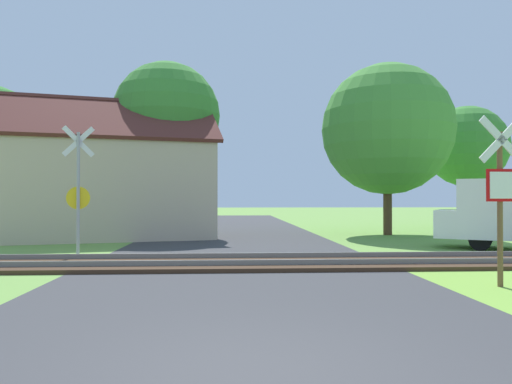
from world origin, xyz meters
TOP-DOWN VIEW (x-y plane):
  - ground_plane at (0.00, 0.00)m, footprint 160.00×160.00m
  - road_asphalt at (0.00, 2.00)m, footprint 7.46×80.00m
  - rail_track at (0.00, 7.65)m, footprint 60.00×2.60m
  - stop_sign_near at (4.79, 4.40)m, footprint 0.88×0.15m
  - crossing_sign_far at (-4.43, 9.67)m, footprint 0.85×0.28m
  - house at (-5.18, 16.35)m, footprint 9.56×7.32m
  - tree_far at (12.87, 22.11)m, footprint 4.41×4.41m
  - tree_center at (-2.96, 17.75)m, footprint 4.72×4.72m
  - tree_right at (6.85, 17.27)m, footprint 5.82×5.82m

SIDE VIEW (x-z plane):
  - ground_plane at x=0.00m, z-range 0.00..0.00m
  - road_asphalt at x=0.00m, z-range 0.00..0.01m
  - rail_track at x=0.00m, z-range -0.05..0.17m
  - stop_sign_near at x=4.79m, z-range 0.20..3.36m
  - crossing_sign_far at x=-4.43m, z-range 0.16..3.83m
  - house at x=-5.18m, z-range -0.77..5.01m
  - tree_far at x=12.87m, z-range 1.13..7.81m
  - tree_right at x=6.85m, z-range 0.89..8.51m
  - tree_center at x=-2.96m, z-range 1.46..9.12m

